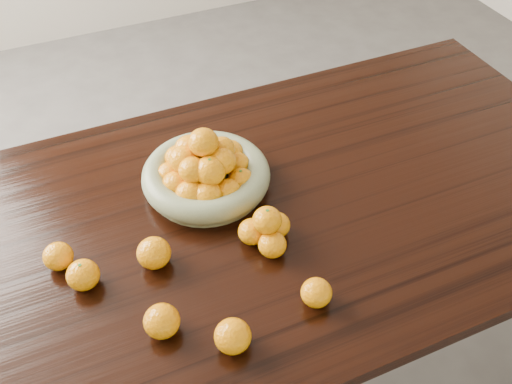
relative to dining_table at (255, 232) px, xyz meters
name	(u,v)px	position (x,y,z in m)	size (l,w,h in m)	color
ground	(255,360)	(0.00, 0.00, -0.66)	(5.00, 5.00, 0.00)	#565451
dining_table	(255,232)	(0.00, 0.00, 0.00)	(2.00, 1.00, 0.75)	black
fruit_bowl	(205,171)	(-0.08, 0.13, 0.14)	(0.33, 0.33, 0.18)	gray
orange_pyramid	(267,230)	(-0.02, -0.11, 0.13)	(0.13, 0.12, 0.11)	orange
loose_orange_0	(83,275)	(-0.44, -0.06, 0.12)	(0.07, 0.07, 0.07)	orange
loose_orange_1	(233,336)	(-0.20, -0.34, 0.12)	(0.08, 0.08, 0.07)	orange
loose_orange_2	(316,293)	(0.01, -0.31, 0.12)	(0.07, 0.07, 0.06)	orange
loose_orange_3	(58,256)	(-0.48, 0.01, 0.12)	(0.07, 0.07, 0.06)	orange
loose_orange_4	(162,321)	(-0.32, -0.25, 0.12)	(0.08, 0.08, 0.07)	orange
loose_orange_5	(154,253)	(-0.28, -0.07, 0.13)	(0.08, 0.08, 0.07)	orange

